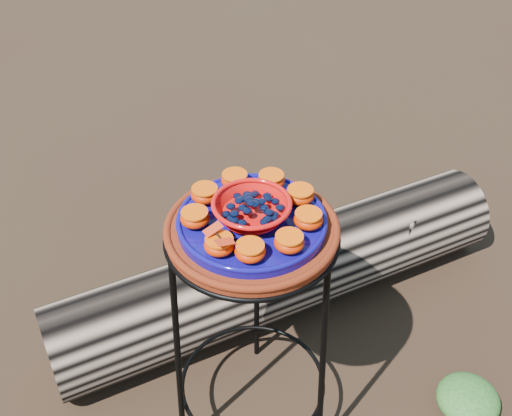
{
  "coord_description": "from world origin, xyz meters",
  "views": [
    {
      "loc": [
        0.07,
        -1.08,
        1.67
      ],
      "look_at": [
        0.01,
        0.0,
        0.78
      ],
      "focal_mm": 45.0,
      "sensor_mm": 36.0,
      "label": 1
    }
  ],
  "objects_px": {
    "cobalt_plate": "(252,222)",
    "red_bowl": "(252,211)",
    "driftwood_log": "(281,272)",
    "terracotta_saucer": "(252,231)",
    "plant_stand": "(252,336)"
  },
  "relations": [
    {
      "from": "cobalt_plate",
      "to": "red_bowl",
      "type": "xyz_separation_m",
      "value": [
        0.0,
        0.0,
        0.03
      ]
    },
    {
      "from": "plant_stand",
      "to": "driftwood_log",
      "type": "bearing_deg",
      "value": 81.17
    },
    {
      "from": "terracotta_saucer",
      "to": "driftwood_log",
      "type": "xyz_separation_m",
      "value": [
        0.07,
        0.44,
        -0.57
      ]
    },
    {
      "from": "red_bowl",
      "to": "driftwood_log",
      "type": "xyz_separation_m",
      "value": [
        0.07,
        0.44,
        -0.63
      ]
    },
    {
      "from": "plant_stand",
      "to": "red_bowl",
      "type": "relative_size",
      "value": 4.19
    },
    {
      "from": "terracotta_saucer",
      "to": "red_bowl",
      "type": "bearing_deg",
      "value": 0.0
    },
    {
      "from": "plant_stand",
      "to": "red_bowl",
      "type": "height_order",
      "value": "red_bowl"
    },
    {
      "from": "cobalt_plate",
      "to": "terracotta_saucer",
      "type": "bearing_deg",
      "value": 0.0
    },
    {
      "from": "red_bowl",
      "to": "driftwood_log",
      "type": "height_order",
      "value": "red_bowl"
    },
    {
      "from": "cobalt_plate",
      "to": "red_bowl",
      "type": "distance_m",
      "value": 0.03
    },
    {
      "from": "plant_stand",
      "to": "terracotta_saucer",
      "type": "height_order",
      "value": "terracotta_saucer"
    },
    {
      "from": "driftwood_log",
      "to": "red_bowl",
      "type": "bearing_deg",
      "value": -98.83
    },
    {
      "from": "red_bowl",
      "to": "plant_stand",
      "type": "bearing_deg",
      "value": 0.0
    },
    {
      "from": "red_bowl",
      "to": "driftwood_log",
      "type": "bearing_deg",
      "value": 81.17
    },
    {
      "from": "cobalt_plate",
      "to": "driftwood_log",
      "type": "bearing_deg",
      "value": 81.17
    }
  ]
}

